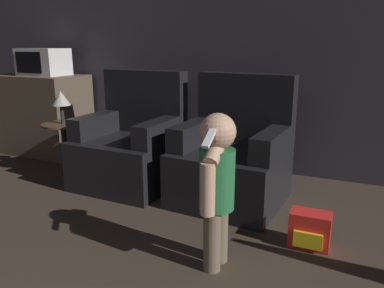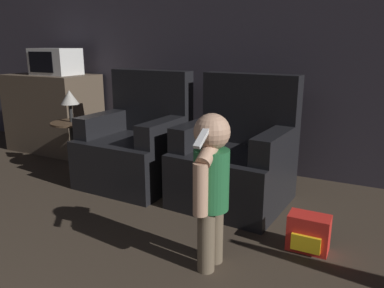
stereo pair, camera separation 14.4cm
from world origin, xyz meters
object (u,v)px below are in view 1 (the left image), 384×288
(microwave, at_px, (43,62))
(armchair_right, at_px, (233,159))
(armchair_left, at_px, (132,147))
(person_toddler, at_px, (216,180))
(toy_backpack, at_px, (310,230))
(lamp, at_px, (61,99))

(microwave, bearing_deg, armchair_right, -11.30)
(armchair_left, distance_m, person_toddler, 1.58)
(toy_backpack, relative_size, lamp, 0.80)
(microwave, relative_size, lamp, 1.64)
(lamp, bearing_deg, armchair_right, 2.00)
(armchair_right, bearing_deg, armchair_left, -175.63)
(toy_backpack, bearing_deg, microwave, 161.90)
(microwave, bearing_deg, armchair_left, -18.47)
(lamp, bearing_deg, microwave, 142.80)
(armchair_left, height_order, person_toddler, armchair_left)
(toy_backpack, height_order, lamp, lamp)
(toy_backpack, distance_m, lamp, 2.57)
(person_toddler, relative_size, toy_backpack, 3.60)
(armchair_right, distance_m, toy_backpack, 0.92)
(armchair_right, height_order, microwave, microwave)
(armchair_left, xyz_separation_m, lamp, (-0.75, -0.06, 0.42))
(armchair_left, relative_size, person_toddler, 1.13)
(person_toddler, bearing_deg, toy_backpack, 135.92)
(armchair_left, xyz_separation_m, person_toddler, (1.21, -1.00, 0.19))
(armchair_right, height_order, toy_backpack, armchair_right)
(armchair_left, height_order, lamp, armchair_left)
(armchair_left, distance_m, armchair_right, 0.99)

